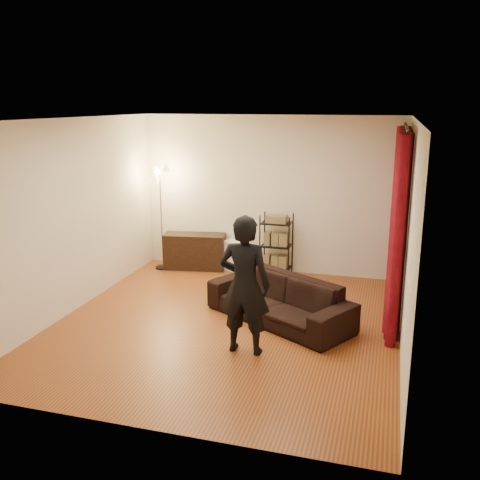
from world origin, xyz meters
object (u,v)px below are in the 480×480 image
(person, at_px, (245,285))
(storage_boxes, at_px, (234,255))
(wire_shelf, at_px, (276,246))
(floor_lamp, at_px, (161,218))
(media_cabinet, at_px, (195,251))
(sofa, at_px, (279,300))

(person, relative_size, storage_boxes, 3.09)
(wire_shelf, bearing_deg, person, -96.97)
(wire_shelf, bearing_deg, storage_boxes, 158.68)
(wire_shelf, xyz_separation_m, floor_lamp, (-2.05, -0.11, 0.38))
(media_cabinet, xyz_separation_m, storage_boxes, (0.70, 0.08, -0.05))
(storage_boxes, height_order, floor_lamp, floor_lamp)
(sofa, distance_m, person, 1.17)
(storage_boxes, relative_size, wire_shelf, 0.50)
(sofa, distance_m, wire_shelf, 1.95)
(person, bearing_deg, floor_lamp, -49.32)
(sofa, xyz_separation_m, wire_shelf, (-0.46, 1.88, 0.24))
(storage_boxes, bearing_deg, floor_lamp, -169.14)
(sofa, height_order, person, person)
(wire_shelf, distance_m, floor_lamp, 2.09)
(person, distance_m, storage_boxes, 3.26)
(person, height_order, wire_shelf, person)
(person, distance_m, wire_shelf, 2.93)
(person, xyz_separation_m, floor_lamp, (-2.31, 2.79, 0.09))
(media_cabinet, height_order, floor_lamp, floor_lamp)
(person, relative_size, media_cabinet, 1.55)
(sofa, relative_size, media_cabinet, 1.92)
(sofa, xyz_separation_m, media_cabinet, (-1.95, 1.93, 0.01))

